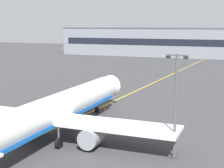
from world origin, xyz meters
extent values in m
cube|color=yellow|center=(0.00, 30.00, 0.00)|extent=(12.71, 179.59, 0.01)
cylinder|color=white|center=(0.81, 10.84, 3.50)|extent=(3.82, 36.00, 3.80)
cone|color=white|center=(0.82, 30.14, 3.50)|extent=(3.61, 2.60, 3.61)
cube|color=blue|center=(0.81, 10.84, 2.46)|extent=(3.74, 33.12, 0.44)
cube|color=black|center=(0.82, 28.24, 4.17)|extent=(2.85, 1.10, 0.60)
cube|color=white|center=(0.81, 11.44, 2.65)|extent=(32.00, 4.82, 0.36)
cylinder|color=gray|center=(-5.39, 10.44, 1.43)|extent=(2.30, 3.60, 2.30)
cylinder|color=black|center=(-5.39, 12.29, 1.43)|extent=(1.96, 0.18, 1.95)
cylinder|color=gray|center=(7.01, 10.44, 1.43)|extent=(2.30, 3.60, 2.30)
cylinder|color=black|center=(7.01, 12.29, 1.43)|extent=(1.96, 0.18, 1.95)
cylinder|color=#4C4C51|center=(0.82, 25.34, 1.48)|extent=(0.24, 0.24, 1.60)
cylinder|color=black|center=(0.82, 25.34, 0.45)|extent=(0.40, 0.90, 0.90)
cylinder|color=#4C4C51|center=(-1.79, 8.84, 1.77)|extent=(0.24, 0.24, 1.60)
cylinder|color=black|center=(-1.79, 8.84, 0.65)|extent=(0.40, 1.30, 1.30)
cylinder|color=#4C4C51|center=(3.41, 8.84, 1.77)|extent=(0.24, 0.24, 1.60)
cylinder|color=black|center=(3.41, 8.84, 0.65)|extent=(0.40, 1.30, 1.30)
cylinder|color=#515156|center=(16.31, 10.99, 5.57)|extent=(0.28, 0.28, 11.14)
cylinder|color=#333338|center=(16.31, 10.99, 0.05)|extent=(0.90, 0.90, 0.10)
cube|color=#515156|center=(16.31, 10.99, 10.99)|extent=(2.20, 0.16, 0.16)
cube|color=black|center=(15.41, 10.99, 10.79)|extent=(0.44, 0.36, 0.28)
cube|color=black|center=(17.21, 10.99, 10.79)|extent=(0.44, 0.36, 0.28)
cone|color=orange|center=(1.39, 27.28, 0.28)|extent=(0.36, 0.36, 0.55)
cylinder|color=white|center=(1.39, 27.28, 0.30)|extent=(0.23, 0.23, 0.07)
cube|color=orange|center=(1.39, 27.28, 0.01)|extent=(0.44, 0.44, 0.03)
cube|color=gray|center=(5.90, 127.15, 6.16)|extent=(130.42, 12.00, 12.32)
cube|color=black|center=(5.90, 121.10, 6.56)|extent=(125.20, 0.12, 2.80)
cube|color=#595C63|center=(5.90, 127.15, 12.52)|extent=(130.82, 12.40, 0.40)
camera|label=1|loc=(23.16, -24.36, 14.13)|focal=55.61mm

